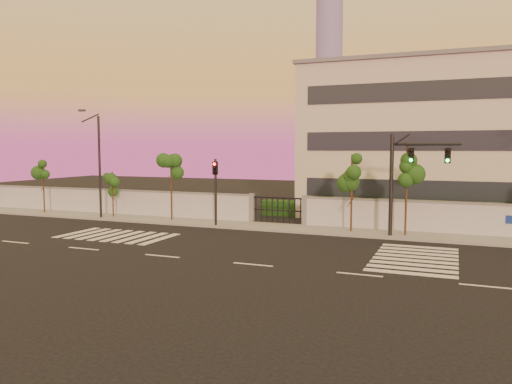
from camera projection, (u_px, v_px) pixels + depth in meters
ground at (253, 265)px, 23.49m from camera, size 120.00×120.00×0.00m
sidewalk at (313, 230)px, 33.18m from camera, size 60.00×3.00×0.15m
perimeter_wall at (320, 212)px, 34.44m from camera, size 60.00×0.36×2.20m
hedge_row at (344, 212)px, 36.60m from camera, size 41.00×4.25×1.80m
institutional_building at (461, 140)px, 39.92m from camera, size 24.40×12.40×12.25m
distant_skyscraper at (329, 55)px, 301.00m from camera, size 16.00×16.00×118.00m
road_markings at (252, 247)px, 27.55m from camera, size 57.00×7.62×0.02m
street_tree_a at (43, 175)px, 41.26m from camera, size 1.43×1.14×4.49m
street_tree_b at (113, 184)px, 38.89m from camera, size 1.30×1.03×3.66m
street_tree_c at (171, 172)px, 36.89m from camera, size 1.38×1.10×5.04m
street_tree_d at (352, 175)px, 31.79m from camera, size 1.55×1.23×5.09m
street_tree_e at (407, 167)px, 30.30m from camera, size 1.61×1.28×5.88m
traffic_signal_main at (405, 173)px, 29.97m from camera, size 4.00×0.57×6.33m
traffic_signal_secondary at (215, 184)px, 34.41m from camera, size 0.37×0.35×4.74m
streetlight_west at (98, 161)px, 38.04m from camera, size 0.50×2.00×8.29m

